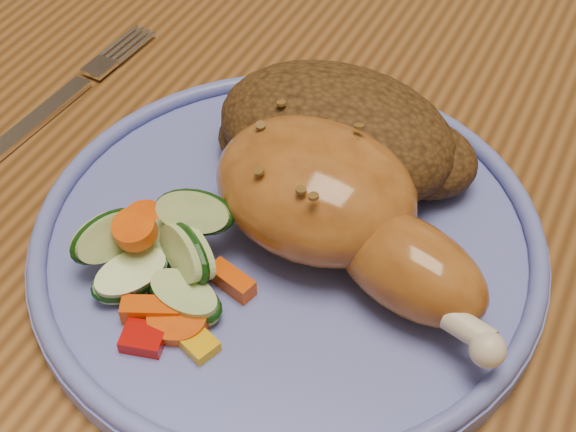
{
  "coord_description": "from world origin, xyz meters",
  "views": [
    {
      "loc": [
        0.02,
        -0.31,
        1.08
      ],
      "look_at": [
        -0.1,
        -0.06,
        0.78
      ],
      "focal_mm": 50.0,
      "sensor_mm": 36.0,
      "label": 1
    }
  ],
  "objects": [
    {
      "name": "fork",
      "position": [
        -0.29,
        -0.02,
        0.75
      ],
      "size": [
        0.02,
        0.16,
        0.0
      ],
      "color": "silver",
      "rests_on": "dining_table"
    },
    {
      "name": "dining_table",
      "position": [
        0.0,
        0.0,
        0.67
      ],
      "size": [
        0.9,
        1.4,
        0.75
      ],
      "color": "brown",
      "rests_on": "ground"
    },
    {
      "name": "rice_pilaf",
      "position": [
        -0.1,
        0.0,
        0.78
      ],
      "size": [
        0.15,
        0.1,
        0.06
      ],
      "color": "#4B2F12",
      "rests_on": "plate"
    },
    {
      "name": "chicken_leg",
      "position": [
        -0.08,
        -0.05,
        0.79
      ],
      "size": [
        0.17,
        0.11,
        0.06
      ],
      "color": "#A75F23",
      "rests_on": "plate"
    },
    {
      "name": "plate",
      "position": [
        -0.1,
        -0.06,
        0.76
      ],
      "size": [
        0.27,
        0.27,
        0.01
      ],
      "primitive_type": "cylinder",
      "color": "#5C65B9",
      "rests_on": "dining_table"
    },
    {
      "name": "plate_rim",
      "position": [
        -0.1,
        -0.06,
        0.77
      ],
      "size": [
        0.27,
        0.27,
        0.01
      ],
      "primitive_type": "torus",
      "color": "#5C65B9",
      "rests_on": "plate"
    },
    {
      "name": "vegetable_pile",
      "position": [
        -0.14,
        -0.11,
        0.77
      ],
      "size": [
        0.1,
        0.09,
        0.05
      ],
      "color": "#A50A05",
      "rests_on": "plate"
    }
  ]
}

